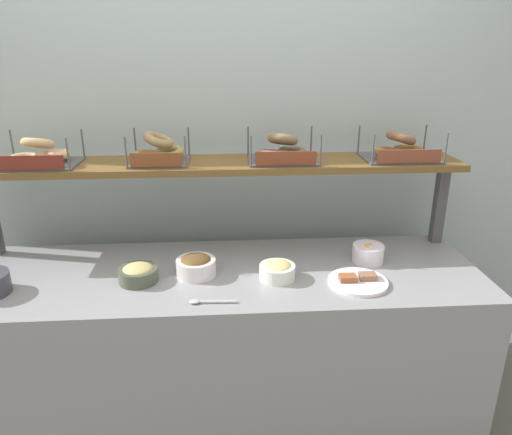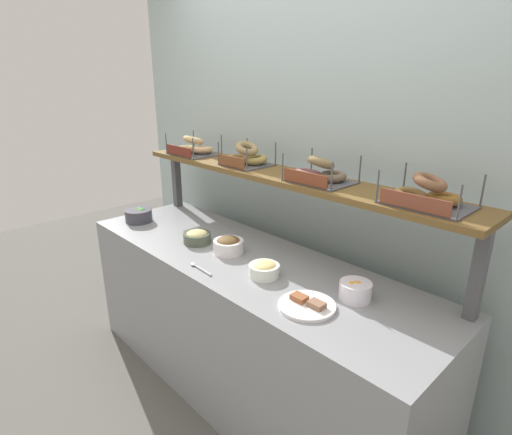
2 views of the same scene
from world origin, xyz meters
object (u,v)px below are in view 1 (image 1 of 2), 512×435
(serving_plate_white, at_px, (358,281))
(bagel_basket_everything, at_px, (159,152))
(bowl_hummus, at_px, (138,273))
(serving_spoon_near_plate, at_px, (205,302))
(bowl_fruit_salad, at_px, (368,253))
(bagel_basket_cinnamon_raisin, at_px, (400,150))
(bagel_basket_plain, at_px, (39,156))
(bowl_chocolate_spread, at_px, (196,265))
(bowl_egg_salad, at_px, (277,270))
(bagel_basket_poppy, at_px, (282,151))

(serving_plate_white, relative_size, bagel_basket_everything, 0.92)
(bowl_hummus, distance_m, serving_plate_white, 0.92)
(serving_spoon_near_plate, relative_size, bagel_basket_everything, 0.68)
(bowl_fruit_salad, height_order, bagel_basket_cinnamon_raisin, bagel_basket_cinnamon_raisin)
(bagel_basket_plain, bearing_deg, serving_spoon_near_plate, -35.00)
(bowl_chocolate_spread, relative_size, serving_plate_white, 0.68)
(bowl_chocolate_spread, height_order, bagel_basket_plain, bagel_basket_plain)
(bagel_basket_plain, distance_m, bagel_basket_cinnamon_raisin, 1.63)
(bowl_egg_salad, distance_m, serving_plate_white, 0.34)
(bowl_chocolate_spread, xyz_separation_m, bowl_hummus, (-0.24, -0.04, -0.01))
(serving_plate_white, xyz_separation_m, bagel_basket_plain, (-1.36, 0.39, 0.46))
(serving_spoon_near_plate, bearing_deg, bagel_basket_plain, 145.00)
(bowl_fruit_salad, distance_m, bagel_basket_poppy, 0.61)
(bowl_fruit_salad, bearing_deg, bowl_hummus, -173.10)
(bowl_chocolate_spread, height_order, bowl_hummus, bowl_chocolate_spread)
(bowl_hummus, bearing_deg, bowl_egg_salad, -1.53)
(bowl_hummus, relative_size, bagel_basket_plain, 0.50)
(bagel_basket_everything, bearing_deg, bagel_basket_poppy, -1.17)
(bowl_chocolate_spread, bearing_deg, bowl_fruit_salad, 5.90)
(bagel_basket_poppy, bearing_deg, serving_spoon_near_plate, -124.25)
(bowl_chocolate_spread, xyz_separation_m, bowl_fruit_salad, (0.78, 0.08, -0.00))
(serving_spoon_near_plate, xyz_separation_m, bagel_basket_poppy, (0.35, 0.52, 0.47))
(serving_plate_white, relative_size, bagel_basket_poppy, 0.79)
(bowl_hummus, distance_m, bagel_basket_everything, 0.56)
(bowl_egg_salad, relative_size, bagel_basket_everything, 0.57)
(bagel_basket_poppy, bearing_deg, bagel_basket_plain, -179.65)
(bowl_hummus, relative_size, bagel_basket_poppy, 0.52)
(serving_spoon_near_plate, height_order, bagel_basket_everything, bagel_basket_everything)
(bowl_chocolate_spread, distance_m, bowl_hummus, 0.24)
(bowl_hummus, height_order, bagel_basket_cinnamon_raisin, bagel_basket_cinnamon_raisin)
(serving_plate_white, xyz_separation_m, bagel_basket_everything, (-0.84, 0.41, 0.47))
(bowl_egg_salad, bearing_deg, bowl_hummus, 178.47)
(bowl_hummus, height_order, bowl_egg_salad, bowl_egg_salad)
(bagel_basket_plain, xyz_separation_m, bagel_basket_cinnamon_raisin, (1.63, 0.01, 0.00))
(serving_plate_white, distance_m, serving_spoon_near_plate, 0.64)
(bowl_egg_salad, height_order, bagel_basket_cinnamon_raisin, bagel_basket_cinnamon_raisin)
(bowl_chocolate_spread, distance_m, bagel_basket_everything, 0.54)
(bowl_fruit_salad, xyz_separation_m, bowl_egg_salad, (-0.43, -0.14, -0.00))
(bagel_basket_plain, relative_size, bagel_basket_poppy, 1.05)
(bagel_basket_everything, relative_size, bagel_basket_poppy, 0.85)
(bowl_fruit_salad, distance_m, bagel_basket_cinnamon_raisin, 0.51)
(serving_plate_white, distance_m, bagel_basket_plain, 1.49)
(bagel_basket_everything, bearing_deg, serving_plate_white, -26.27)
(bowl_fruit_salad, height_order, bagel_basket_poppy, bagel_basket_poppy)
(bowl_chocolate_spread, relative_size, bagel_basket_poppy, 0.54)
(bowl_fruit_salad, relative_size, bowl_hummus, 0.87)
(bagel_basket_poppy, bearing_deg, bowl_egg_salad, -99.21)
(bagel_basket_poppy, xyz_separation_m, bagel_basket_cinnamon_raisin, (0.55, 0.00, -0.00))
(bowl_egg_salad, bearing_deg, bagel_basket_plain, 162.38)
(bowl_egg_salad, height_order, bagel_basket_everything, bagel_basket_everything)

